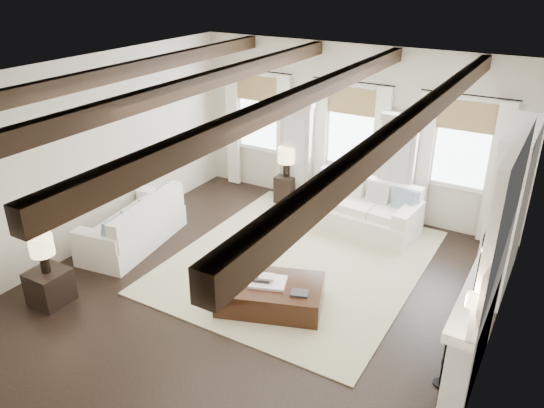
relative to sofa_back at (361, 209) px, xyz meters
The scene contains 16 objects.
ground 3.10m from the sofa_back, 100.46° to the right, with size 7.50×7.50×0.00m, color black.
room_shell 2.63m from the sofa_back, 84.98° to the right, with size 6.54×7.54×3.22m.
area_rug 1.76m from the sofa_back, 103.69° to the right, with size 3.78×4.46×0.02m, color #C1B992.
sofa_back is the anchor object (origin of this frame).
sofa_left 4.07m from the sofa_back, 140.10° to the right, with size 1.22×2.15×0.87m.
ottoman 3.00m from the sofa_back, 93.38° to the right, with size 1.47×0.92×0.39m, color black.
tray 3.01m from the sofa_back, 93.96° to the right, with size 0.50×0.38×0.04m, color white.
book_lower 3.04m from the sofa_back, 95.88° to the right, with size 0.26×0.20×0.04m, color #262628.
book_upper 3.01m from the sofa_back, 94.55° to the right, with size 0.22×0.17×0.03m, color beige.
book_loose 3.03m from the sofa_back, 84.33° to the right, with size 0.24×0.18×0.03m, color #262628.
side_table_front 5.42m from the sofa_back, 123.54° to the right, with size 0.51×0.51×0.51m, color black.
lamp_front 5.45m from the sofa_back, 123.54° to the right, with size 0.34×0.34×0.58m.
side_table_back 1.75m from the sofa_back, behind, with size 0.39×0.39×0.58m, color black.
lamp_back 1.86m from the sofa_back, behind, with size 0.35×0.35×0.60m.
candlestick_near 4.06m from the sofa_back, 54.78° to the right, with size 0.17×0.17×0.83m.
candlestick_far 3.74m from the sofa_back, 51.22° to the right, with size 0.17×0.17×0.83m.
Camera 1 is at (3.61, -5.42, 4.57)m, focal length 35.00 mm.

